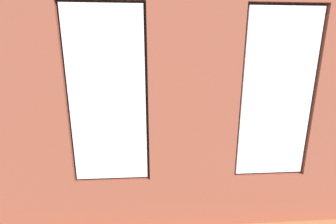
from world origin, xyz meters
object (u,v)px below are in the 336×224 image
(potted_plant_by_left_couch, at_px, (241,117))
(potted_plant_beside_window_right, at_px, (20,169))
(media_console, at_px, (52,140))
(tv_flatscreen, at_px, (48,116))
(cup_ceramic, at_px, (158,127))
(table_plant_small, at_px, (168,121))
(remote_silver, at_px, (147,126))
(potted_plant_near_tv, at_px, (58,147))
(candle_jar, at_px, (154,125))
(couch_left, at_px, (277,134))
(coffee_table, at_px, (154,130))
(potted_plant_between_couches, at_px, (282,149))
(potted_plant_corner_near_left, at_px, (243,106))
(couch_by_window, at_px, (194,176))

(potted_plant_by_left_couch, height_order, potted_plant_beside_window_right, potted_plant_beside_window_right)
(media_console, bearing_deg, tv_flatscreen, -90.00)
(cup_ceramic, bearing_deg, table_plant_small, -138.76)
(remote_silver, relative_size, potted_plant_near_tv, 0.16)
(candle_jar, xyz_separation_m, potted_plant_near_tv, (1.87, 1.32, 0.01))
(couch_left, bearing_deg, cup_ceramic, -97.58)
(coffee_table, distance_m, tv_flatscreen, 2.50)
(media_console, xyz_separation_m, potted_plant_near_tv, (-0.55, 0.97, 0.22))
(potted_plant_beside_window_right, bearing_deg, coffee_table, -129.48)
(potted_plant_by_left_couch, bearing_deg, coffee_table, 18.33)
(media_console, relative_size, potted_plant_between_couches, 0.83)
(cup_ceramic, relative_size, potted_plant_beside_window_right, 0.10)
(potted_plant_between_couches, bearing_deg, coffee_table, -46.90)
(potted_plant_corner_near_left, bearing_deg, couch_left, 86.71)
(media_console, distance_m, potted_plant_beside_window_right, 2.11)
(coffee_table, distance_m, remote_silver, 0.20)
(coffee_table, xyz_separation_m, tv_flatscreen, (2.42, 0.35, 0.50))
(coffee_table, relative_size, potted_plant_between_couches, 1.08)
(tv_flatscreen, height_order, potted_plant_between_couches, potted_plant_between_couches)
(table_plant_small, xyz_separation_m, potted_plant_near_tv, (2.24, 1.45, -0.06))
(cup_ceramic, relative_size, media_console, 0.09)
(couch_by_window, bearing_deg, candle_jar, -74.50)
(coffee_table, relative_size, candle_jar, 11.57)
(potted_plant_corner_near_left, height_order, potted_plant_beside_window_right, potted_plant_corner_near_left)
(tv_flatscreen, distance_m, potted_plant_by_left_couch, 5.22)
(coffee_table, bearing_deg, couch_by_window, 105.50)
(table_plant_small, height_order, potted_plant_near_tv, potted_plant_near_tv)
(cup_ceramic, height_order, potted_plant_near_tv, potted_plant_near_tv)
(remote_silver, distance_m, potted_plant_corner_near_left, 3.87)
(couch_left, distance_m, tv_flatscreen, 5.49)
(remote_silver, bearing_deg, potted_plant_beside_window_right, -18.49)
(couch_by_window, distance_m, potted_plant_beside_window_right, 2.62)
(potted_plant_corner_near_left, xyz_separation_m, potted_plant_between_couches, (1.08, 4.28, 0.23))
(potted_plant_corner_near_left, bearing_deg, tv_flatscreen, 23.03)
(coffee_table, distance_m, potted_plant_between_couches, 3.10)
(potted_plant_corner_near_left, relative_size, potted_plant_between_couches, 0.98)
(potted_plant_beside_window_right, bearing_deg, remote_silver, -125.95)
(candle_jar, relative_size, potted_plant_near_tv, 0.11)
(remote_silver, height_order, media_console, media_console)
(couch_by_window, distance_m, remote_silver, 2.52)
(potted_plant_between_couches, bearing_deg, couch_by_window, 1.92)
(couch_left, xyz_separation_m, coffee_table, (3.04, -0.47, 0.03))
(potted_plant_by_left_couch, xyz_separation_m, potted_plant_between_couches, (0.54, 3.12, 0.31))
(candle_jar, distance_m, potted_plant_between_couches, 3.08)
(couch_left, height_order, coffee_table, couch_left)
(candle_jar, height_order, potted_plant_between_couches, potted_plant_between_couches)
(couch_left, relative_size, remote_silver, 10.56)
(remote_silver, relative_size, potted_plant_corner_near_left, 0.14)
(potted_plant_corner_near_left, bearing_deg, candle_jar, 32.57)
(potted_plant_corner_near_left, distance_m, potted_plant_beside_window_right, 6.79)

